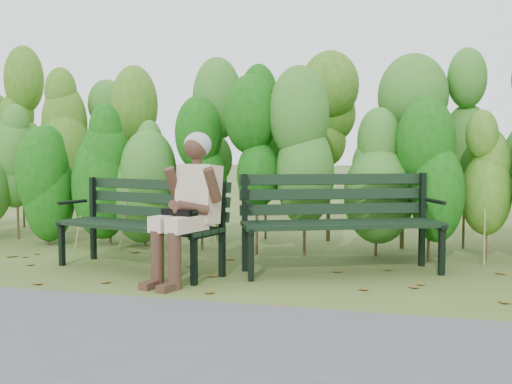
# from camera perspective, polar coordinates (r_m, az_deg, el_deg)

# --- Properties ---
(ground) EXTENTS (80.00, 80.00, 0.00)m
(ground) POSITION_cam_1_polar(r_m,az_deg,el_deg) (5.43, -0.96, -8.17)
(ground) COLOR #3B471F
(footpath) EXTENTS (60.00, 2.50, 0.01)m
(footpath) POSITION_cam_1_polar(r_m,az_deg,el_deg) (3.44, -11.39, -15.43)
(footpath) COLOR #474749
(footpath) RESTS_ON ground
(hedge_band) EXTENTS (11.04, 1.67, 2.42)m
(hedge_band) POSITION_cam_1_polar(r_m,az_deg,el_deg) (7.12, 3.14, 4.91)
(hedge_band) COLOR #47381E
(hedge_band) RESTS_ON ground
(leaf_litter) EXTENTS (5.32, 2.09, 0.01)m
(leaf_litter) POSITION_cam_1_polar(r_m,az_deg,el_deg) (5.31, -2.62, -8.43)
(leaf_litter) COLOR brown
(leaf_litter) RESTS_ON ground
(bench_left) EXTENTS (1.82, 1.04, 0.86)m
(bench_left) POSITION_cam_1_polar(r_m,az_deg,el_deg) (5.83, -10.58, -2.33)
(bench_left) COLOR black
(bench_left) RESTS_ON ground
(bench_right) EXTENTS (1.93, 1.27, 0.92)m
(bench_right) POSITION_cam_1_polar(r_m,az_deg,el_deg) (5.70, 7.91, -2.09)
(bench_right) COLOR black
(bench_right) RESTS_ON ground
(seated_woman) EXTENTS (0.57, 0.82, 1.31)m
(seated_woman) POSITION_cam_1_polar(r_m,az_deg,el_deg) (5.23, -6.40, -0.57)
(seated_woman) COLOR beige
(seated_woman) RESTS_ON ground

